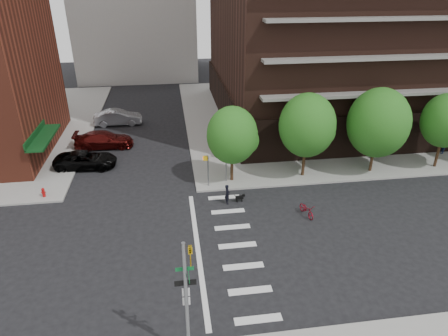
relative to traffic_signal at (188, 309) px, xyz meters
The scene contains 17 objects.
ground 7.98m from the traffic_signal, 86.42° to the left, with size 120.00×120.00×0.00m, color black.
sidewalk_ne 37.51m from the traffic_signal, 55.92° to the left, with size 39.00×33.00×0.15m, color gray.
crosswalk 8.40m from the traffic_signal, 70.35° to the left, with size 3.85×13.00×0.01m.
tree_a 16.66m from the traffic_signal, 74.39° to the left, with size 4.00×4.00×5.90m.
tree_b 19.20m from the traffic_signal, 56.79° to the left, with size 4.50×4.50×6.65m.
tree_c 23.02m from the traffic_signal, 44.16° to the left, with size 5.00×5.00×6.80m.
tree_d 27.63m from the traffic_signal, 35.44° to the left, with size 4.00×4.00×6.20m.
traffic_signal is the anchor object (origin of this frame).
pedestrian_signal 15.69m from the traffic_signal, 79.76° to the left, with size 2.18×0.67×2.60m.
fire_hydrant 18.42m from the traffic_signal, 123.26° to the left, with size 0.24×0.24×0.73m.
parked_car_black 21.84m from the traffic_signal, 110.82° to the left, with size 5.26×2.43×1.46m, color black.
parked_car_maroon 25.64m from the traffic_signal, 105.22° to the left, with size 5.56×2.26×1.61m, color #470C0A.
parked_car_silver 31.69m from the traffic_signal, 100.86° to the left, with size 5.17×1.80×1.71m, color #93959A.
scooter 13.72m from the traffic_signal, 49.08° to the left, with size 0.62×1.78×0.94m, color maroon.
dog_walker 13.27m from the traffic_signal, 74.13° to the left, with size 0.37×0.56×1.53m, color black.
dog 13.70m from the traffic_signal, 70.27° to the left, with size 0.70×0.22×0.59m.
pedestrian_far 30.93m from the traffic_signal, 36.78° to the left, with size 0.69×0.89×1.82m, color navy.
Camera 1 is at (-0.70, -19.99, 15.46)m, focal length 32.00 mm.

